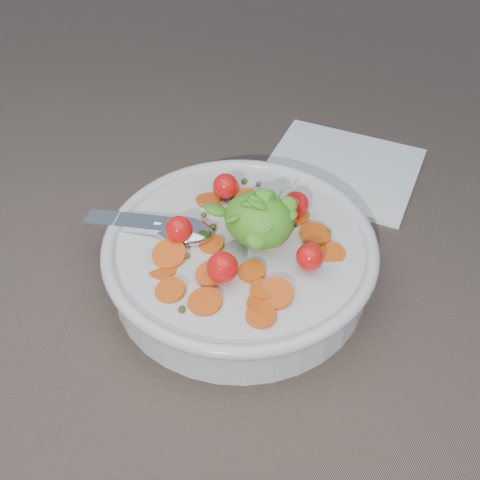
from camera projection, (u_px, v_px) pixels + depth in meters
The scene contains 3 objects.
ground at pixel (215, 287), 0.57m from camera, with size 6.00×6.00×0.00m, color brown.
bowl at pixel (240, 257), 0.56m from camera, with size 0.27×0.25×0.11m.
napkin at pixel (341, 169), 0.71m from camera, with size 0.17×0.15×0.01m, color white.
Camera 1 is at (0.22, -0.31, 0.43)m, focal length 45.00 mm.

